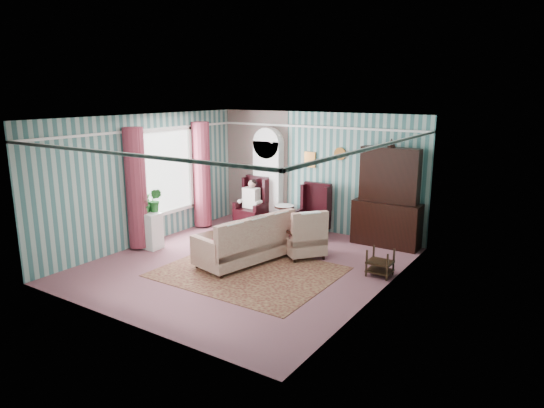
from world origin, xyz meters
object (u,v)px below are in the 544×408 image
Objects in this scene: round_side_table at (284,217)px; nest_table at (380,262)px; floral_armchair at (304,235)px; dresser_hutch at (388,194)px; sofa at (244,236)px; wingback_left at (251,201)px; wingback_right at (311,210)px; seated_woman at (251,203)px; coffee_table at (214,246)px; plant_stand at (149,230)px; bookcase at (268,181)px.

round_side_table is 3.60m from nest_table.
nest_table is 0.59× the size of floral_armchair.
dresser_hutch is 3.35m from sofa.
dresser_hutch reaches higher than wingback_left.
floral_armchair is at bearing -67.28° from wingback_right.
seated_woman is 4.37m from nest_table.
coffee_table is at bearing 158.35° from floral_armchair.
wingback_left is 1.56× the size of plant_stand.
nest_table is at bearing -28.20° from round_side_table.
round_side_table is 2.47m from coffee_table.
dresser_hutch is 1.89× the size of wingback_right.
dresser_hutch is at bearing 8.77° from wingback_right.
wingback_left is 1.75m from wingback_right.
wingback_left reaches higher than floral_armchair.
bookcase is at bearing 88.31° from floral_armchair.
coffee_table is at bearing -167.28° from nest_table.
sofa is at bearing 177.57° from floral_armchair.
floral_armchair reaches higher than round_side_table.
round_side_table is 0.66× the size of floral_armchair.
round_side_table is 0.67× the size of coffee_table.
dresser_hutch is 1.89× the size of wingback_left.
bookcase reaches higher than floral_armchair.
round_side_table is at bearing 9.46° from seated_woman.
wingback_right reaches higher than plant_stand.
round_side_table is at bearing 9.46° from wingback_left.
floral_armchair is (2.33, -1.38, -0.13)m from seated_woman.
dresser_hutch is 1.86m from wingback_right.
wingback_left is 0.61× the size of sofa.
floral_armchair is (0.58, -1.38, -0.17)m from wingback_right.
seated_woman is at bearing 159.15° from nest_table.
coffee_table is (-3.38, -0.76, -0.08)m from nest_table.
bookcase is 1.90× the size of seated_woman.
wingback_left reaches higher than sofa.
sofa is (-0.25, -2.33, -0.08)m from wingback_right.
nest_table is at bearing 12.72° from coffee_table.
wingback_right is at bearing -14.57° from bookcase.
wingback_right is (-1.75, -0.27, -0.55)m from dresser_hutch.
plant_stand is at bearing 152.38° from floral_armchair.
nest_table is (4.07, -1.55, -0.32)m from seated_woman.
sofa is 0.88m from coffee_table.
wingback_left reaches higher than round_side_table.
round_side_table reaches higher than nest_table.
dresser_hutch reaches higher than round_side_table.
seated_woman is at bearing 0.00° from wingback_left.
bookcase is 1.79× the size of wingback_right.
coffee_table is at bearing -114.66° from wingback_right.
bookcase is 2.46× the size of floral_armchair.
round_side_table is at bearing 26.26° from sofa.
seated_woman is 2.77m from sofa.
bookcase is 3.73× the size of round_side_table.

